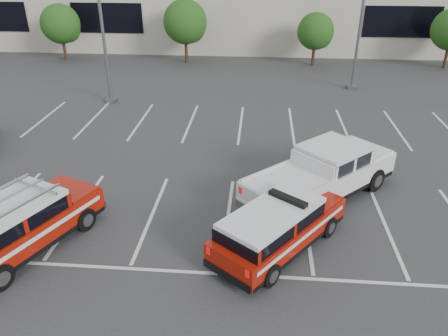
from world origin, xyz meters
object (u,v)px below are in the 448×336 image
object	(u,v)px
tree_mid_right	(317,33)
light_pole_mid	(363,6)
tree_left	(62,25)
tree_mid_left	(186,23)
white_pickup	(321,178)
fire_chief_suv	(278,230)
ladder_suv	(20,228)
light_pole_left	(100,12)

from	to	relation	value
tree_mid_right	light_pole_mid	size ratio (longest dim) A/B	0.39
tree_left	light_pole_mid	distance (m)	22.86
tree_mid_left	white_pickup	distance (m)	21.95
fire_chief_suv	tree_mid_right	bearing A→B (deg)	119.29
fire_chief_suv	tree_mid_left	bearing A→B (deg)	143.16
ladder_suv	fire_chief_suv	bearing A→B (deg)	28.78
light_pole_left	white_pickup	xyz separation A→B (m)	(11.36, -10.16, -4.41)
tree_mid_right	light_pole_left	distance (m)	16.72
tree_mid_right	light_pole_mid	world-z (taller)	light_pole_mid
tree_left	fire_chief_suv	distance (m)	28.88
tree_left	light_pole_left	distance (m)	12.43
light_pole_mid	white_pickup	size ratio (longest dim) A/B	1.67
tree_left	fire_chief_suv	bearing A→B (deg)	-54.85
tree_left	light_pole_mid	bearing A→B (deg)	-15.43
light_pole_left	ladder_suv	world-z (taller)	light_pole_left
ladder_suv	tree_left	bearing A→B (deg)	133.44
tree_left	tree_mid_left	size ratio (longest dim) A/B	0.91
tree_mid_left	light_pole_left	distance (m)	10.73
tree_mid_left	light_pole_left	xyz separation A→B (m)	(-3.09, -10.05, 2.14)
tree_mid_right	fire_chief_suv	world-z (taller)	tree_mid_right
white_pickup	ladder_suv	xyz separation A→B (m)	(-9.60, -4.04, 0.01)
white_pickup	light_pole_mid	bearing A→B (deg)	121.59
light_pole_mid	fire_chief_suv	bearing A→B (deg)	-106.93
tree_mid_left	white_pickup	size ratio (longest dim) A/B	0.79
fire_chief_suv	white_pickup	distance (m)	3.75
tree_left	ladder_suv	world-z (taller)	tree_left
tree_left	fire_chief_suv	size ratio (longest dim) A/B	0.89
white_pickup	fire_chief_suv	bearing A→B (deg)	-70.83
tree_left	ladder_suv	distance (m)	25.83
tree_mid_right	ladder_suv	distance (m)	26.82
tree_mid_left	light_pole_mid	size ratio (longest dim) A/B	0.47
light_pole_left	white_pickup	size ratio (longest dim) A/B	1.67
tree_left	tree_mid_right	distance (m)	20.00
tree_mid_left	tree_mid_right	xyz separation A→B (m)	(10.00, -0.00, -0.54)
light_pole_left	light_pole_mid	xyz separation A→B (m)	(15.00, 4.00, 0.00)
tree_left	light_pole_left	bearing A→B (deg)	-55.48
tree_left	tree_mid_right	xyz separation A→B (m)	(20.00, -0.00, -0.27)
light_pole_left	tree_mid_left	bearing A→B (deg)	72.90
tree_mid_left	ladder_suv	size ratio (longest dim) A/B	0.90
tree_left	light_pole_left	size ratio (longest dim) A/B	0.43
light_pole_left	white_pickup	distance (m)	15.87
tree_mid_right	fire_chief_suv	distance (m)	23.87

